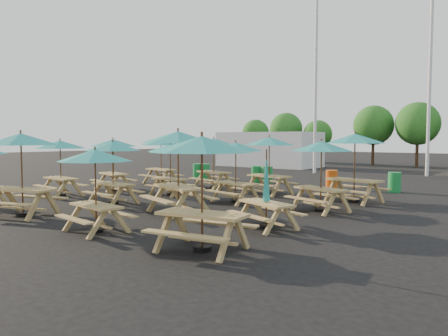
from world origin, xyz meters
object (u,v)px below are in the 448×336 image
Objects in this scene: picnic_unit_10 at (236,150)px; waste_bin_2 at (256,174)px; picnic_unit_1 at (60,148)px; picnic_unit_2 at (113,146)px; waste_bin_0 at (198,171)px; waste_bin_5 at (394,182)px; picnic_unit_14 at (321,150)px; picnic_unit_6 at (170,151)px; picnic_unit_8 at (95,160)px; picnic_unit_12 at (202,151)px; picnic_unit_5 at (113,150)px; picnic_unit_9 at (178,142)px; waste_bin_3 at (267,175)px; picnic_unit_11 at (269,145)px; picnic_unit_15 at (355,142)px; picnic_unit_13 at (266,196)px; picnic_unit_7 at (214,145)px; picnic_unit_3 at (161,145)px; waste_bin_4 at (332,179)px; picnic_unit_4 at (21,144)px; waste_bin_1 at (205,171)px.

picnic_unit_10 reaches higher than waste_bin_2.
picnic_unit_2 is (0.01, 2.58, 0.03)m from picnic_unit_1.
waste_bin_0 is 1.00× the size of waste_bin_5.
picnic_unit_1 reaches higher than waste_bin_2.
picnic_unit_14 reaches higher than picnic_unit_10.
picnic_unit_6 is 1.01× the size of picnic_unit_8.
picnic_unit_12 is (9.91, -3.02, 0.12)m from picnic_unit_1.
picnic_unit_12 is 2.85× the size of waste_bin_5.
picnic_unit_9 reaches higher than picnic_unit_5.
waste_bin_3 is (-2.68, 9.51, -1.77)m from picnic_unit_9.
waste_bin_5 is (7.03, 0.02, 0.00)m from waste_bin_2.
picnic_unit_15 reaches higher than picnic_unit_11.
picnic_unit_9 is (-0.25, 3.20, 0.43)m from picnic_unit_8.
picnic_unit_12 reaches higher than picnic_unit_1.
picnic_unit_5 is 2.58× the size of waste_bin_3.
picnic_unit_7 is at bearing 156.56° from picnic_unit_13.
picnic_unit_3 is 6.73m from picnic_unit_5.
picnic_unit_1 is 0.90× the size of picnic_unit_11.
waste_bin_4 is at bearing -171.09° from waste_bin_5.
picnic_unit_10 is 2.68× the size of waste_bin_0.
picnic_unit_9 reaches higher than picnic_unit_7.
picnic_unit_1 is at bearing -144.29° from picnic_unit_10.
picnic_unit_3 reaches higher than waste_bin_5.
picnic_unit_11 is at bearing 41.56° from picnic_unit_2.
picnic_unit_15 is 3.08× the size of waste_bin_3.
picnic_unit_4 is 7.39m from picnic_unit_13.
picnic_unit_1 reaches higher than picnic_unit_13.
picnic_unit_3 is 0.97× the size of picnic_unit_12.
picnic_unit_11 is at bearing 103.33° from picnic_unit_12.
picnic_unit_2 is at bearing -76.53° from picnic_unit_3.
waste_bin_3 is at bearing 151.38° from picnic_unit_14.
waste_bin_2 is (-3.57, 12.65, -1.35)m from picnic_unit_8.
picnic_unit_3 is at bearing 125.81° from picnic_unit_5.
picnic_unit_5 is at bearing -73.76° from picnic_unit_7.
picnic_unit_14 is at bearing 4.16° from picnic_unit_6.
waste_bin_1 is (-0.04, 3.50, -1.56)m from picnic_unit_3.
picnic_unit_3 is 1.14× the size of picnic_unit_8.
picnic_unit_6 reaches higher than waste_bin_1.
waste_bin_2 is (-6.66, 9.73, -0.41)m from picnic_unit_13.
picnic_unit_7 is 3.22m from picnic_unit_11.
picnic_unit_15 is (6.54, 5.58, 0.25)m from picnic_unit_5.
picnic_unit_4 is 1.34× the size of picnic_unit_6.
picnic_unit_11 is at bearing 48.41° from picnic_unit_1.
picnic_unit_5 reaches higher than picnic_unit_8.
picnic_unit_4 is at bearing -118.58° from picnic_unit_14.
picnic_unit_14 is (6.45, 3.00, 0.03)m from picnic_unit_5.
picnic_unit_4 is 12.80m from waste_bin_3.
waste_bin_5 is at bearing 73.48° from picnic_unit_10.
picnic_unit_10 is 6.77m from picnic_unit_12.
picnic_unit_1 is 1.10× the size of picnic_unit_13.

